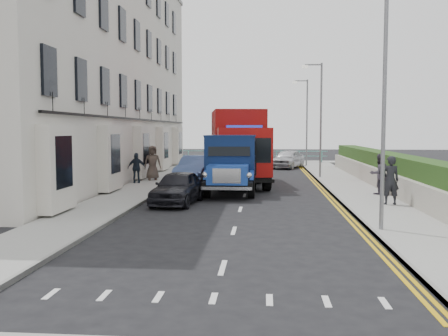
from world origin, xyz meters
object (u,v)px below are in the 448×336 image
(lamp_far, at_px, (305,117))
(pedestrian_east_near, at_px, (390,180))
(lamp_mid, at_px, (319,113))
(red_lorry, at_px, (238,145))
(lamp_near, at_px, (380,95))
(parked_car_front, at_px, (178,187))
(bedford_lorry, at_px, (230,168))

(lamp_far, xyz_separation_m, pedestrian_east_near, (1.57, -21.08, -2.93))
(lamp_mid, xyz_separation_m, red_lorry, (-4.72, -3.23, -1.83))
(lamp_far, bearing_deg, lamp_mid, -90.00)
(lamp_near, bearing_deg, lamp_far, 90.00)
(lamp_near, xyz_separation_m, red_lorry, (-4.72, 12.77, -1.83))
(lamp_far, xyz_separation_m, parked_car_front, (-6.78, -20.78, -3.32))
(parked_car_front, bearing_deg, pedestrian_east_near, 3.71)
(lamp_near, height_order, bedford_lorry, lamp_near)
(bedford_lorry, relative_size, red_lorry, 0.72)
(lamp_near, distance_m, lamp_mid, 16.00)
(lamp_near, xyz_separation_m, lamp_mid, (0.00, 16.00, 0.00))
(lamp_mid, relative_size, red_lorry, 0.87)
(lamp_mid, xyz_separation_m, parked_car_front, (-6.78, -10.78, -3.32))
(bedford_lorry, bearing_deg, lamp_far, 75.17)
(pedestrian_east_near, bearing_deg, lamp_mid, -85.03)
(red_lorry, xyz_separation_m, pedestrian_east_near, (6.29, -7.85, -1.10))
(lamp_near, distance_m, parked_car_front, 9.18)
(lamp_far, bearing_deg, parked_car_front, -108.07)
(bedford_lorry, bearing_deg, parked_car_front, -124.09)
(lamp_near, relative_size, bedford_lorry, 1.21)
(lamp_near, relative_size, red_lorry, 0.87)
(lamp_mid, relative_size, bedford_lorry, 1.21)
(parked_car_front, relative_size, pedestrian_east_near, 2.09)
(red_lorry, height_order, parked_car_front, red_lorry)
(bedford_lorry, height_order, red_lorry, red_lorry)
(red_lorry, distance_m, parked_car_front, 7.96)
(parked_car_front, bearing_deg, red_lorry, 80.49)
(lamp_mid, bearing_deg, red_lorry, -145.58)
(lamp_near, bearing_deg, bedford_lorry, 120.86)
(red_lorry, bearing_deg, bedford_lorry, -99.47)
(red_lorry, bearing_deg, pedestrian_east_near, -59.43)
(lamp_near, bearing_deg, pedestrian_east_near, 72.32)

